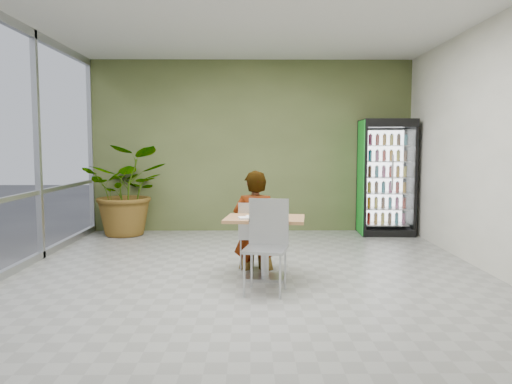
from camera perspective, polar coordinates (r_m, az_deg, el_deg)
ground at (r=6.11m, az=-0.61°, el=-9.92°), size 7.00×7.00×0.00m
room_envelope at (r=5.90m, az=-0.62°, el=5.27°), size 6.00×7.00×3.20m
dining_table at (r=6.01m, az=1.01°, el=-4.94°), size 1.01×0.76×0.75m
chair_far at (r=6.45m, az=-0.19°, el=-4.39°), size 0.43×0.44×0.88m
chair_near at (r=5.52m, az=1.27°, el=-5.21°), size 0.53×0.54×1.02m
seated_woman at (r=6.50m, az=-0.10°, el=-4.52°), size 0.63×0.44×1.59m
pizza_plate at (r=6.04m, az=-0.21°, el=-2.66°), size 0.28×0.28×0.03m
soda_cup at (r=5.96m, az=3.08°, el=-2.16°), size 0.09×0.09×0.16m
napkin_stack at (r=5.85m, az=-1.20°, el=-2.98°), size 0.19×0.19×0.02m
cafeteria_tray at (r=5.75m, az=1.48°, el=-3.10°), size 0.46×0.36×0.02m
beverage_fridge at (r=9.35m, az=14.66°, el=1.65°), size 0.98×0.78×2.08m
potted_plant at (r=9.25m, az=-14.43°, el=0.17°), size 1.48×1.29×1.62m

